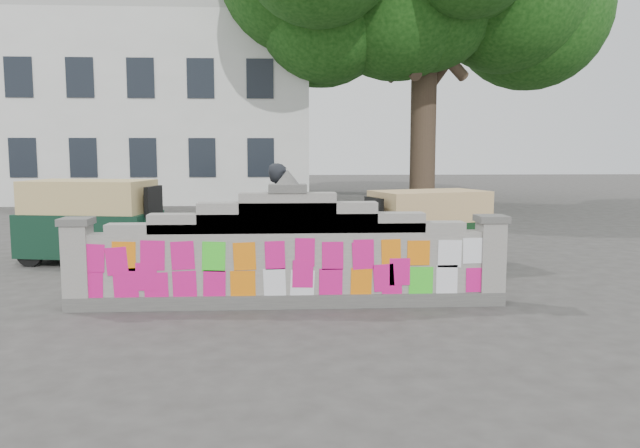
{
  "coord_description": "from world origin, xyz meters",
  "views": [
    {
      "loc": [
        -0.05,
        -9.02,
        2.28
      ],
      "look_at": [
        0.53,
        1.0,
        1.1
      ],
      "focal_mm": 35.0,
      "sensor_mm": 36.0,
      "label": 1
    }
  ],
  "objects_px": {
    "cyclist_bike": "(280,252)",
    "cyclist_rider": "(279,231)",
    "rickshaw_left": "(94,220)",
    "pedestrian": "(328,236)",
    "rickshaw_right": "(426,228)"
  },
  "relations": [
    {
      "from": "cyclist_rider",
      "to": "rickshaw_left",
      "type": "xyz_separation_m",
      "value": [
        -3.79,
        2.22,
        -0.03
      ]
    },
    {
      "from": "rickshaw_left",
      "to": "pedestrian",
      "type": "bearing_deg",
      "value": -12.27
    },
    {
      "from": "cyclist_rider",
      "to": "pedestrian",
      "type": "distance_m",
      "value": 0.91
    },
    {
      "from": "cyclist_bike",
      "to": "rickshaw_right",
      "type": "height_order",
      "value": "rickshaw_right"
    },
    {
      "from": "cyclist_rider",
      "to": "pedestrian",
      "type": "relative_size",
      "value": 1.18
    },
    {
      "from": "pedestrian",
      "to": "rickshaw_left",
      "type": "height_order",
      "value": "rickshaw_left"
    },
    {
      "from": "cyclist_rider",
      "to": "rickshaw_left",
      "type": "height_order",
      "value": "cyclist_rider"
    },
    {
      "from": "cyclist_bike",
      "to": "cyclist_rider",
      "type": "bearing_deg",
      "value": 67.18
    },
    {
      "from": "cyclist_rider",
      "to": "rickshaw_right",
      "type": "height_order",
      "value": "cyclist_rider"
    },
    {
      "from": "cyclist_rider",
      "to": "rickshaw_left",
      "type": "relative_size",
      "value": 0.58
    },
    {
      "from": "cyclist_bike",
      "to": "cyclist_rider",
      "type": "xyz_separation_m",
      "value": [
        -0.0,
        0.0,
        0.37
      ]
    },
    {
      "from": "cyclist_rider",
      "to": "rickshaw_right",
      "type": "distance_m",
      "value": 3.15
    },
    {
      "from": "pedestrian",
      "to": "rickshaw_right",
      "type": "bearing_deg",
      "value": 74.98
    },
    {
      "from": "cyclist_bike",
      "to": "rickshaw_left",
      "type": "xyz_separation_m",
      "value": [
        -3.79,
        2.22,
        0.34
      ]
    },
    {
      "from": "pedestrian",
      "to": "rickshaw_left",
      "type": "bearing_deg",
      "value": -155.48
    }
  ]
}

